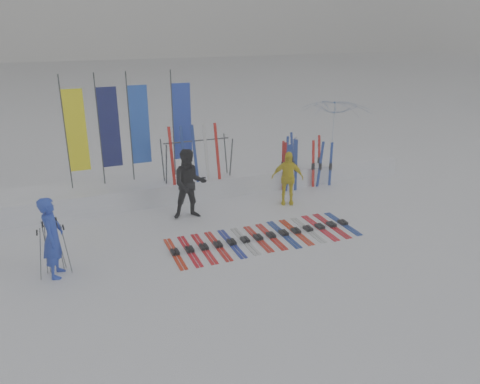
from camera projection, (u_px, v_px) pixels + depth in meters
name	position (u px, v px, depth m)	size (l,w,h in m)	color
ground	(258.00, 256.00, 10.85)	(120.00, 120.00, 0.00)	white
snow_bank	(199.00, 183.00, 14.75)	(14.00, 1.60, 0.60)	white
person_blue	(53.00, 237.00, 9.72)	(0.65, 0.43, 1.78)	#1E39B4
person_black	(190.00, 184.00, 12.64)	(0.94, 0.73, 1.93)	black
person_yellow	(287.00, 178.00, 13.68)	(0.93, 0.39, 1.59)	yellow
tent_canopy	(335.00, 131.00, 17.63)	(2.65, 2.70, 2.43)	white
ski_row	(264.00, 237.00, 11.72)	(4.78, 1.70, 0.07)	red
pole_cluster	(53.00, 245.00, 10.03)	(0.65, 0.76, 1.26)	#595B60
feather_flags	(127.00, 126.00, 13.53)	(3.64, 0.16, 3.20)	#383A3F
ski_rack	(197.00, 154.00, 13.98)	(2.04, 0.80, 1.23)	#383A3F
upright_skis	(300.00, 163.00, 15.21)	(1.70, 1.09, 1.68)	navy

